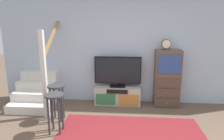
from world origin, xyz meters
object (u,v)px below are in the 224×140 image
at_px(media_console, 118,95).
at_px(television, 118,71).
at_px(side_cabinet, 167,78).
at_px(bar_stool_near, 55,104).
at_px(desk_clock, 166,45).
at_px(bar_stool_far, 57,94).

xyz_separation_m(media_console, television, (0.00, 0.02, 0.61)).
relative_size(television, side_cabinet, 0.82).
height_order(side_cabinet, bar_stool_near, side_cabinet).
bearing_deg(side_cabinet, television, 179.32).
bearing_deg(side_cabinet, desk_clock, -167.46).
relative_size(media_console, bar_stool_near, 1.50).
distance_m(television, bar_stool_near, 1.78).
relative_size(bar_stool_near, bar_stool_far, 0.98).
height_order(television, bar_stool_near, television).
bearing_deg(television, bar_stool_near, -125.74).
bearing_deg(side_cabinet, bar_stool_near, -147.08).
bearing_deg(desk_clock, bar_stool_far, -157.80).
relative_size(media_console, bar_stool_far, 1.48).
bearing_deg(television, bar_stool_far, -140.87).
bearing_deg(television, desk_clock, -1.51).
relative_size(media_console, television, 0.99).
bearing_deg(media_console, bar_stool_far, -141.59).
bearing_deg(desk_clock, media_console, 179.75).
bearing_deg(media_console, bar_stool_near, -126.20).
bearing_deg(bar_stool_far, desk_clock, 22.20).
height_order(media_console, television, television).
xyz_separation_m(bar_stool_near, bar_stool_far, (-0.14, 0.48, 0.01)).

